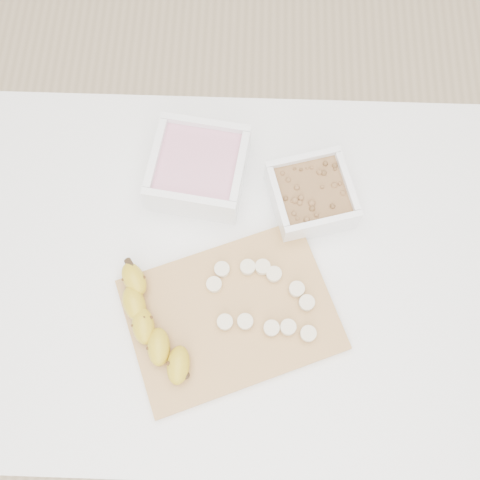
{
  "coord_description": "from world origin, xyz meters",
  "views": [
    {
      "loc": [
        0.01,
        -0.27,
        1.66
      ],
      "look_at": [
        0.0,
        0.03,
        0.81
      ],
      "focal_mm": 40.0,
      "sensor_mm": 36.0,
      "label": 1
    }
  ],
  "objects_px": {
    "bowl_yogurt": "(199,168)",
    "cutting_board": "(231,315)",
    "bowl_granola": "(311,195)",
    "table": "(240,281)",
    "banana": "(153,326)"
  },
  "relations": [
    {
      "from": "bowl_yogurt",
      "to": "cutting_board",
      "type": "xyz_separation_m",
      "value": [
        0.07,
        -0.26,
        -0.03
      ]
    },
    {
      "from": "cutting_board",
      "to": "bowl_granola",
      "type": "bearing_deg",
      "value": 57.73
    },
    {
      "from": "table",
      "to": "bowl_yogurt",
      "type": "relative_size",
      "value": 5.37
    },
    {
      "from": "banana",
      "to": "table",
      "type": "bearing_deg",
      "value": 19.86
    },
    {
      "from": "bowl_granola",
      "to": "banana",
      "type": "distance_m",
      "value": 0.36
    },
    {
      "from": "bowl_granola",
      "to": "cutting_board",
      "type": "height_order",
      "value": "bowl_granola"
    },
    {
      "from": "bowl_yogurt",
      "to": "cutting_board",
      "type": "bearing_deg",
      "value": -75.33
    },
    {
      "from": "bowl_yogurt",
      "to": "banana",
      "type": "height_order",
      "value": "bowl_yogurt"
    },
    {
      "from": "bowl_yogurt",
      "to": "bowl_granola",
      "type": "bearing_deg",
      "value": -12.18
    },
    {
      "from": "bowl_yogurt",
      "to": "bowl_granola",
      "type": "xyz_separation_m",
      "value": [
        0.2,
        -0.04,
        -0.01
      ]
    },
    {
      "from": "bowl_granola",
      "to": "banana",
      "type": "bearing_deg",
      "value": -137.24
    },
    {
      "from": "bowl_yogurt",
      "to": "table",
      "type": "bearing_deg",
      "value": -65.26
    },
    {
      "from": "bowl_yogurt",
      "to": "bowl_granola",
      "type": "distance_m",
      "value": 0.21
    },
    {
      "from": "table",
      "to": "banana",
      "type": "bearing_deg",
      "value": -140.35
    },
    {
      "from": "bowl_granola",
      "to": "banana",
      "type": "height_order",
      "value": "bowl_granola"
    }
  ]
}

